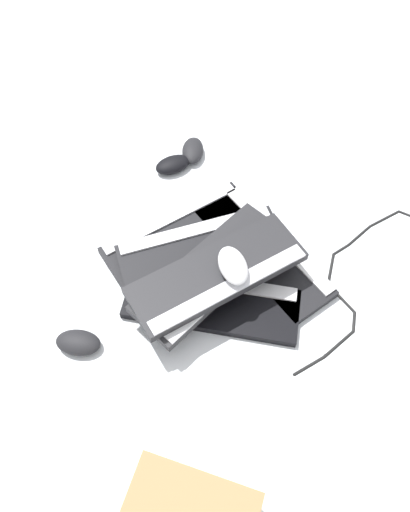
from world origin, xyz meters
name	(u,v)px	position (x,y,z in m)	size (l,w,h in m)	color
ground_plane	(182,262)	(0.00, 0.00, 0.00)	(3.20, 3.20, 0.00)	silver
keyboard_0	(181,233)	(0.06, -0.07, 0.01)	(0.29, 0.46, 0.03)	black
keyboard_1	(212,303)	(-0.14, 0.06, 0.01)	(0.46, 0.33, 0.03)	black
keyboard_2	(262,250)	(-0.16, -0.16, 0.01)	(0.46, 0.27, 0.03)	black
keyboard_3	(202,248)	(-0.03, -0.05, 0.04)	(0.37, 0.45, 0.03)	black
keyboard_4	(213,272)	(-0.11, 0.01, 0.07)	(0.20, 0.45, 0.03)	#232326
keyboard_5	(218,274)	(-0.14, 0.02, 0.10)	(0.30, 0.46, 0.03)	#232326
mouse_0	(173,165)	(0.23, -0.25, 0.02)	(0.11, 0.07, 0.04)	black
mouse_1	(193,151)	(0.22, -0.33, 0.02)	(0.11, 0.07, 0.04)	black
mouse_2	(78,343)	(0.05, 0.34, 0.02)	(0.11, 0.07, 0.04)	black
mouse_3	(234,264)	(-0.16, 0.00, 0.14)	(0.11, 0.07, 0.04)	silver
mouse_4	(283,246)	(-0.20, -0.18, 0.05)	(0.11, 0.07, 0.04)	#4C4C51
cable_0	(353,277)	(-0.39, -0.24, 0.00)	(0.16, 0.62, 0.01)	black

